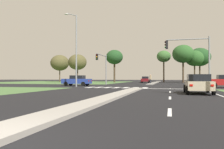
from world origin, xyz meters
TOP-DOWN VIEW (x-y plane):
  - ground_plane at (0.00, 30.00)m, footprint 200.00×200.00m
  - grass_verge_far_left at (-25.50, 54.50)m, footprint 35.00×35.00m
  - median_island_near at (0.00, 11.00)m, footprint 1.20×22.00m
  - median_island_far at (0.00, 55.00)m, footprint 1.20×36.00m
  - lane_dash_near at (3.50, 5.21)m, footprint 0.14×2.00m
  - lane_dash_second at (3.50, 11.21)m, footprint 0.14×2.00m
  - lane_dash_third at (3.50, 17.21)m, footprint 0.14×2.00m
  - lane_dash_fourth at (3.50, 23.21)m, footprint 0.14×2.00m
  - stop_bar_near at (3.80, 23.00)m, footprint 6.40×0.50m
  - crosswalk_bar_near at (-6.40, 24.80)m, footprint 0.70×2.80m
  - crosswalk_bar_second at (-5.25, 24.80)m, footprint 0.70×2.80m
  - crosswalk_bar_third at (-4.10, 24.80)m, footprint 0.70×2.80m
  - crosswalk_bar_fourth at (-2.95, 24.80)m, footprint 0.70×2.80m
  - crosswalk_bar_fifth at (-1.80, 24.80)m, footprint 0.70×2.80m
  - crosswalk_bar_sixth at (-0.65, 24.80)m, footprint 0.70×2.80m
  - crosswalk_bar_seventh at (0.50, 24.80)m, footprint 0.70×2.80m
  - car_blue_second at (-10.31, 29.78)m, footprint 4.39×1.98m
  - car_beige_third at (5.61, 15.68)m, footprint 2.00×4.31m
  - car_maroon_fourth at (-2.42, 54.20)m, footprint 1.95×4.42m
  - traffic_signal_far_left at (-7.60, 34.45)m, footprint 0.32×5.66m
  - traffic_signal_near_right at (5.88, 23.40)m, footprint 4.80×0.32m
  - street_lamp_second at (-8.86, 25.78)m, footprint 1.19×1.63m
  - pedestrian_at_median at (-0.22, 42.56)m, footprint 0.34×0.34m
  - treeline_near at (-27.33, 57.87)m, footprint 5.30×5.30m
  - treeline_second at (-21.04, 55.81)m, footprint 5.00×5.00m
  - treeline_third at (-10.73, 56.12)m, footprint 4.44×4.44m
  - treeline_fourth at (1.84, 59.59)m, footprint 3.63×3.63m
  - treeline_fifth at (6.57, 56.30)m, footprint 5.20×5.20m
  - treeline_sixth at (9.43, 58.35)m, footprint 4.65×4.65m
  - treeline_seventh at (10.88, 60.21)m, footprint 5.53×5.53m

SIDE VIEW (x-z plane):
  - ground_plane at x=0.00m, z-range 0.00..0.00m
  - grass_verge_far_left at x=-25.50m, z-range 0.00..0.01m
  - lane_dash_near at x=3.50m, z-range 0.00..0.01m
  - lane_dash_second at x=3.50m, z-range 0.00..0.01m
  - lane_dash_third at x=3.50m, z-range 0.00..0.01m
  - lane_dash_fourth at x=3.50m, z-range 0.00..0.01m
  - stop_bar_near at x=3.80m, z-range 0.00..0.01m
  - crosswalk_bar_near at x=-6.40m, z-range 0.00..0.01m
  - crosswalk_bar_second at x=-5.25m, z-range 0.00..0.01m
  - crosswalk_bar_third at x=-4.10m, z-range 0.00..0.01m
  - crosswalk_bar_fourth at x=-2.95m, z-range 0.00..0.01m
  - crosswalk_bar_fifth at x=-1.80m, z-range 0.00..0.01m
  - crosswalk_bar_sixth at x=-0.65m, z-range 0.00..0.01m
  - crosswalk_bar_seventh at x=0.50m, z-range 0.00..0.01m
  - median_island_near at x=0.00m, z-range 0.00..0.14m
  - median_island_far at x=0.00m, z-range 0.00..0.14m
  - car_beige_third at x=5.61m, z-range 0.02..1.51m
  - car_maroon_fourth at x=-2.42m, z-range 0.02..1.54m
  - car_blue_second at x=-10.31m, z-range 0.02..1.59m
  - pedestrian_at_median at x=-0.22m, z-range 0.33..2.07m
  - traffic_signal_far_left at x=-7.60m, z-range 1.07..6.32m
  - traffic_signal_near_right at x=5.88m, z-range 1.08..6.79m
  - street_lamp_second at x=-8.86m, z-range 0.51..10.25m
  - treeline_second at x=-21.04m, z-range 1.66..9.25m
  - treeline_near at x=-27.33m, z-range 1.61..9.37m
  - treeline_sixth at x=9.43m, z-range 2.05..10.15m
  - treeline_seventh at x=10.88m, z-range 2.08..10.98m
  - treeline_third at x=-10.73m, z-range 2.32..10.87m
  - treeline_fourth at x=1.84m, z-range 2.59..11.00m
  - treeline_fifth at x=6.57m, z-range 2.41..11.71m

